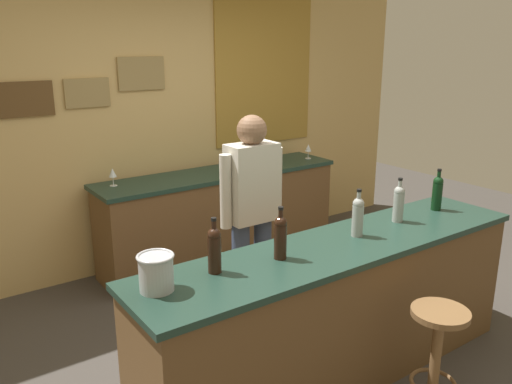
# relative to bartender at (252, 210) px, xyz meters

# --- Properties ---
(ground_plane) EXTENTS (10.00, 10.00, 0.00)m
(ground_plane) POSITION_rel_bartender_xyz_m (0.10, -0.41, -0.94)
(ground_plane) COLOR #423D38
(back_wall) EXTENTS (6.00, 0.09, 2.80)m
(back_wall) POSITION_rel_bartender_xyz_m (0.13, 1.62, 0.48)
(back_wall) COLOR tan
(back_wall) RESTS_ON ground_plane
(bar_counter) EXTENTS (2.71, 0.60, 0.92)m
(bar_counter) POSITION_rel_bartender_xyz_m (0.10, -0.81, -0.47)
(bar_counter) COLOR brown
(bar_counter) RESTS_ON ground_plane
(side_counter) EXTENTS (2.44, 0.56, 0.90)m
(side_counter) POSITION_rel_bartender_xyz_m (0.50, 1.24, -0.48)
(side_counter) COLOR brown
(side_counter) RESTS_ON ground_plane
(bartender) EXTENTS (0.52, 0.21, 1.62)m
(bartender) POSITION_rel_bartender_xyz_m (0.00, 0.00, 0.00)
(bartender) COLOR #384766
(bartender) RESTS_ON ground_plane
(bar_stool) EXTENTS (0.32, 0.32, 0.68)m
(bar_stool) POSITION_rel_bartender_xyz_m (0.28, -1.41, -0.48)
(bar_stool) COLOR brown
(bar_stool) RESTS_ON ground_plane
(wine_bottle_a) EXTENTS (0.07, 0.07, 0.31)m
(wine_bottle_a) POSITION_rel_bartender_xyz_m (-0.74, -0.72, 0.12)
(wine_bottle_a) COLOR black
(wine_bottle_a) RESTS_ON bar_counter
(wine_bottle_b) EXTENTS (0.07, 0.07, 0.31)m
(wine_bottle_b) POSITION_rel_bartender_xyz_m (-0.34, -0.77, 0.12)
(wine_bottle_b) COLOR black
(wine_bottle_b) RESTS_ON bar_counter
(wine_bottle_c) EXTENTS (0.07, 0.07, 0.31)m
(wine_bottle_c) POSITION_rel_bartender_xyz_m (0.27, -0.77, 0.12)
(wine_bottle_c) COLOR #999E99
(wine_bottle_c) RESTS_ON bar_counter
(wine_bottle_d) EXTENTS (0.07, 0.07, 0.31)m
(wine_bottle_d) POSITION_rel_bartender_xyz_m (0.69, -0.74, 0.12)
(wine_bottle_d) COLOR #999E99
(wine_bottle_d) RESTS_ON bar_counter
(wine_bottle_e) EXTENTS (0.07, 0.07, 0.31)m
(wine_bottle_e) POSITION_rel_bartender_xyz_m (1.13, -0.73, 0.12)
(wine_bottle_e) COLOR black
(wine_bottle_e) RESTS_ON bar_counter
(ice_bucket) EXTENTS (0.19, 0.19, 0.19)m
(ice_bucket) POSITION_rel_bartender_xyz_m (-1.08, -0.73, 0.08)
(ice_bucket) COLOR #B7BABF
(ice_bucket) RESTS_ON bar_counter
(wine_glass_a) EXTENTS (0.07, 0.07, 0.16)m
(wine_glass_a) POSITION_rel_bartender_xyz_m (-0.52, 1.34, 0.07)
(wine_glass_a) COLOR silver
(wine_glass_a) RESTS_ON side_counter
(wine_glass_b) EXTENTS (0.07, 0.07, 0.16)m
(wine_glass_b) POSITION_rel_bartender_xyz_m (1.57, 1.20, 0.07)
(wine_glass_b) COLOR silver
(wine_glass_b) RESTS_ON side_counter
(coffee_mug) EXTENTS (0.13, 0.08, 0.09)m
(coffee_mug) POSITION_rel_bartender_xyz_m (0.69, 1.18, 0.01)
(coffee_mug) COLOR #336699
(coffee_mug) RESTS_ON side_counter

